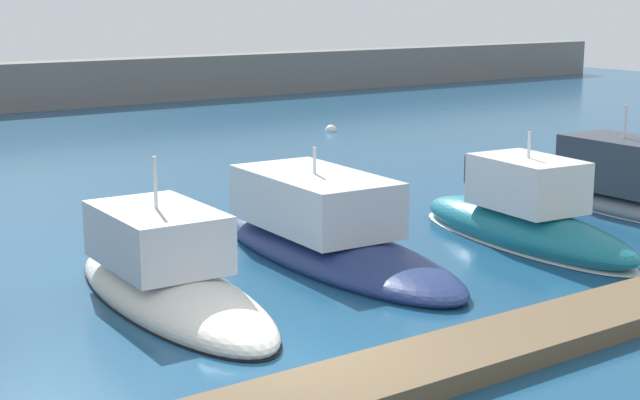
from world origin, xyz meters
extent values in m
plane|color=navy|center=(0.00, 0.00, 0.00)|extent=(120.00, 120.00, 0.00)
cube|color=brown|center=(0.00, -1.61, 0.18)|extent=(35.31, 1.71, 0.36)
ellipsoid|color=silver|center=(-0.30, 4.39, 0.12)|extent=(2.74, 7.89, 1.08)
ellipsoid|color=black|center=(-0.30, 4.39, 0.02)|extent=(2.77, 7.96, 0.12)
cube|color=silver|center=(-0.27, 5.02, 1.26)|extent=(2.19, 3.26, 1.19)
cube|color=black|center=(-0.25, 5.57, 1.44)|extent=(1.89, 0.87, 0.67)
cylinder|color=silver|center=(-0.27, 5.02, 2.40)|extent=(0.08, 0.08, 1.09)
ellipsoid|color=navy|center=(4.40, 5.25, 0.13)|extent=(3.47, 9.59, 0.93)
cube|color=silver|center=(4.45, 6.05, 1.26)|extent=(2.62, 4.59, 1.32)
cube|color=black|center=(4.48, 6.72, 1.46)|extent=(2.21, 1.23, 0.74)
cylinder|color=silver|center=(4.45, 6.05, 2.25)|extent=(0.08, 0.08, 0.66)
ellipsoid|color=#19707F|center=(9.32, 3.69, 0.30)|extent=(2.96, 7.67, 1.17)
ellipsoid|color=silver|center=(9.32, 3.69, 0.02)|extent=(2.99, 7.74, 0.12)
cube|color=silver|center=(9.31, 3.61, 1.53)|extent=(2.09, 2.91, 1.29)
cube|color=black|center=(9.43, 4.79, 1.72)|extent=(1.70, 0.85, 0.72)
cylinder|color=silver|center=(9.31, 3.61, 2.51)|extent=(0.08, 0.08, 0.67)
cube|color=#333842|center=(14.65, 4.78, 1.32)|extent=(2.24, 3.38, 1.54)
cube|color=black|center=(14.66, 5.12, 1.55)|extent=(1.93, 0.90, 0.86)
cylinder|color=silver|center=(14.65, 4.78, 2.58)|extent=(0.08, 0.08, 0.98)
sphere|color=white|center=(17.29, 23.07, 0.00)|extent=(0.57, 0.57, 0.57)
camera|label=1|loc=(-8.57, -12.58, 6.14)|focal=53.31mm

